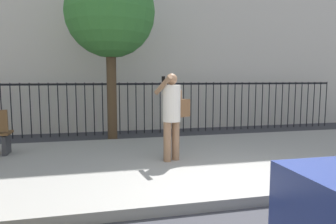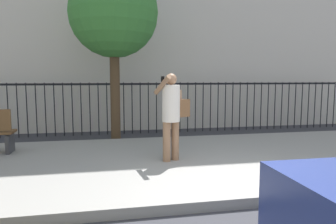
% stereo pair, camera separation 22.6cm
% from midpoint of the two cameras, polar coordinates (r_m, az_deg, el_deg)
% --- Properties ---
extents(ground_plane, '(60.00, 60.00, 0.00)m').
position_cam_midpoint_polar(ground_plane, '(4.48, 16.95, -16.78)').
color(ground_plane, '#333338').
extents(sidewalk, '(28.00, 4.40, 0.15)m').
position_cam_midpoint_polar(sidewalk, '(6.37, 7.58, -8.85)').
color(sidewalk, gray).
rests_on(sidewalk, ground).
extents(iron_fence, '(12.03, 0.04, 1.60)m').
position_cam_midpoint_polar(iron_fence, '(9.75, 0.73, 2.12)').
color(iron_fence, black).
rests_on(iron_fence, ground).
extents(pedestrian_on_phone, '(0.72, 0.56, 1.67)m').
position_cam_midpoint_polar(pedestrian_on_phone, '(5.86, 1.88, 0.28)').
color(pedestrian_on_phone, '#936B4C').
rests_on(pedestrian_on_phone, sidewalk).
extents(street_tree_near, '(2.35, 2.35, 4.62)m').
position_cam_midpoint_polar(street_tree_near, '(8.58, -9.27, 17.52)').
color(street_tree_near, '#4C3823').
rests_on(street_tree_near, ground).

